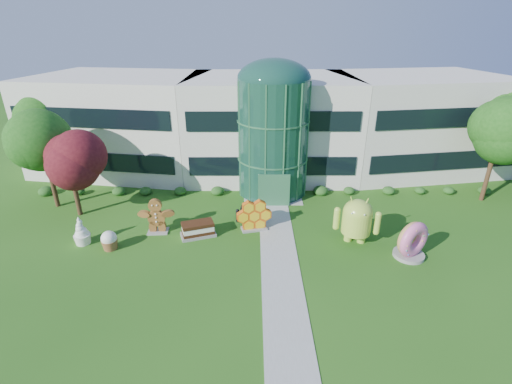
{
  "coord_description": "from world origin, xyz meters",
  "views": [
    {
      "loc": [
        -1.62,
        -18.74,
        13.83
      ],
      "look_at": [
        -1.49,
        6.0,
        2.6
      ],
      "focal_mm": 26.0,
      "sensor_mm": 36.0,
      "label": 1
    }
  ],
  "objects_px": {
    "android_black": "(249,212)",
    "gingerbread": "(156,216)",
    "android_green": "(357,218)",
    "donut": "(412,239)"
  },
  "relations": [
    {
      "from": "android_black",
      "to": "gingerbread",
      "type": "distance_m",
      "value": 6.65
    },
    {
      "from": "android_black",
      "to": "gingerbread",
      "type": "height_order",
      "value": "gingerbread"
    },
    {
      "from": "android_green",
      "to": "gingerbread",
      "type": "xyz_separation_m",
      "value": [
        -14.01,
        1.32,
        -0.51
      ]
    },
    {
      "from": "android_green",
      "to": "android_black",
      "type": "distance_m",
      "value": 7.76
    },
    {
      "from": "gingerbread",
      "to": "donut",
      "type": "bearing_deg",
      "value": -13.18
    },
    {
      "from": "android_green",
      "to": "donut",
      "type": "height_order",
      "value": "android_green"
    },
    {
      "from": "android_green",
      "to": "donut",
      "type": "bearing_deg",
      "value": -16.8
    },
    {
      "from": "android_black",
      "to": "donut",
      "type": "xyz_separation_m",
      "value": [
        10.49,
        -4.07,
        0.15
      ]
    },
    {
      "from": "android_black",
      "to": "donut",
      "type": "height_order",
      "value": "donut"
    },
    {
      "from": "android_green",
      "to": "donut",
      "type": "relative_size",
      "value": 1.43
    }
  ]
}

